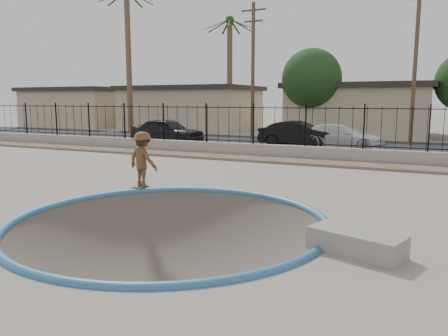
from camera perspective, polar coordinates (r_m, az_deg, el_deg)
name	(u,v)px	position (r m, az deg, el deg)	size (l,w,h in m)	color
ground	(313,178)	(21.79, 11.57, -1.23)	(120.00, 120.00, 2.20)	gray
bowl_pit	(170,222)	(9.71, -7.11, -7.03)	(6.84, 6.84, 1.80)	#4A4239
coping_ring	(170,222)	(9.71, -7.11, -7.03)	(7.04, 7.04, 0.20)	#2D6794
rock_strip	(298,161)	(18.93, 9.64, 0.86)	(42.00, 1.60, 0.11)	#856E57
retaining_wall	(305,153)	(19.95, 10.52, 1.96)	(42.00, 0.45, 0.60)	gray
fence	(306,126)	(19.85, 10.62, 5.40)	(40.00, 0.04, 1.80)	black
street	(335,145)	(26.48, 14.24, 2.89)	(90.00, 8.00, 0.04)	black
house_west_far	(83,107)	(48.40, -17.90, 7.64)	(10.60, 8.60, 3.90)	tan
house_west	(192,108)	(40.65, -4.26, 7.89)	(11.60, 8.60, 3.90)	tan
house_center	(360,109)	(35.73, 17.36, 7.38)	(10.60, 8.60, 3.90)	tan
palm_left	(128,32)	(36.70, -12.47, 16.97)	(2.30, 2.30, 11.30)	brown
palm_mid	(230,49)	(36.37, 0.75, 15.24)	(2.30, 2.30, 9.30)	brown
utility_pole_left	(253,69)	(30.04, 3.79, 12.76)	(1.70, 0.24, 9.00)	#473323
utility_pole_mid	(415,59)	(27.98, 23.73, 12.86)	(1.70, 0.24, 9.50)	#473323
street_tree_left	(312,79)	(32.90, 11.37, 11.37)	(4.32, 4.32, 6.36)	#473323
skater	(143,163)	(13.06, -10.53, 0.67)	(1.06, 0.61, 1.64)	brown
skateboard	(144,188)	(13.18, -10.44, -2.63)	(0.77, 0.27, 0.07)	black
concrete_ledge	(356,242)	(8.03, 16.87, -9.29)	(1.60, 0.70, 0.40)	gray
car_a	(167,131)	(26.53, -7.41, 4.81)	(1.82, 4.53, 1.54)	black
car_b	(299,134)	(24.85, 9.73, 4.38)	(1.53, 4.40, 1.45)	black
car_c	(341,137)	(24.33, 15.00, 3.99)	(1.88, 4.62, 1.34)	silver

